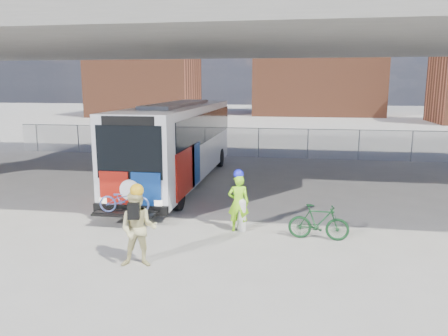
% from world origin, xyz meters
% --- Properties ---
extents(ground, '(160.00, 160.00, 0.00)m').
position_xyz_m(ground, '(0.00, 0.00, 0.00)').
color(ground, '#9E9991').
rests_on(ground, ground).
extents(bus, '(2.67, 12.90, 3.69)m').
position_xyz_m(bus, '(-2.00, 4.46, 2.11)').
color(bus, silver).
rests_on(bus, ground).
extents(overpass, '(40.00, 16.00, 7.95)m').
position_xyz_m(overpass, '(0.00, 4.00, 6.54)').
color(overpass, '#605E59').
rests_on(overpass, ground).
extents(chainlink_fence, '(30.00, 0.06, 30.00)m').
position_xyz_m(chainlink_fence, '(0.00, 12.00, 1.42)').
color(chainlink_fence, gray).
rests_on(chainlink_fence, ground).
extents(brick_buildings, '(54.00, 22.00, 12.00)m').
position_xyz_m(brick_buildings, '(1.23, 48.23, 5.42)').
color(brick_buildings, brown).
rests_on(brick_buildings, ground).
extents(smokestack, '(2.20, 2.20, 25.00)m').
position_xyz_m(smokestack, '(14.00, 55.00, 12.50)').
color(smokestack, brown).
rests_on(smokestack, ground).
extents(bollard, '(0.27, 0.27, 1.04)m').
position_xyz_m(bollard, '(1.72, -1.87, 0.56)').
color(bollard, white).
rests_on(bollard, ground).
extents(cyclist_hivis, '(0.72, 0.53, 1.97)m').
position_xyz_m(cyclist_hivis, '(1.62, -1.87, 0.95)').
color(cyclist_hivis, '#90F319').
rests_on(cyclist_hivis, ground).
extents(cyclist_tan, '(1.07, 0.90, 2.13)m').
position_xyz_m(cyclist_tan, '(-0.47, -4.95, 1.01)').
color(cyclist_tan, '#D3C887').
rests_on(cyclist_tan, ground).
extents(bike_parked, '(1.79, 0.59, 1.06)m').
position_xyz_m(bike_parked, '(4.05, -2.25, 0.53)').
color(bike_parked, '#143E1D').
rests_on(bike_parked, ground).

